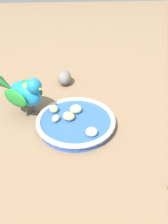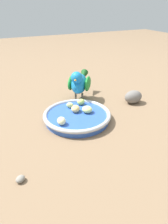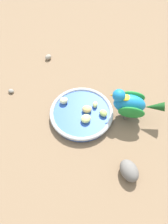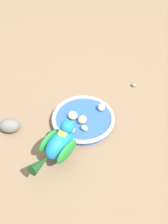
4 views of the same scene
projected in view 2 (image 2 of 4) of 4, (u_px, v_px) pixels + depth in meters
ground_plane at (69, 121)px, 0.74m from camera, size 4.00×4.00×0.00m
feeding_bowl at (77, 116)px, 0.74m from camera, size 0.24×0.24×0.03m
apple_piece_0 at (70, 105)px, 0.77m from camera, size 0.03×0.03×0.02m
apple_piece_1 at (76, 109)px, 0.75m from camera, size 0.05×0.04×0.02m
apple_piece_2 at (81, 102)px, 0.80m from camera, size 0.03×0.04×0.02m
apple_piece_3 at (87, 109)px, 0.74m from camera, size 0.05×0.05×0.02m
apple_piece_4 at (61, 121)px, 0.67m from camera, size 0.04×0.03×0.02m
parrot at (79, 82)px, 0.86m from camera, size 0.17×0.14×0.14m
rock_large at (133, 97)px, 0.86m from camera, size 0.06×0.08×0.05m
pebble_1 at (20, 179)px, 0.49m from camera, size 0.03×0.03×0.01m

